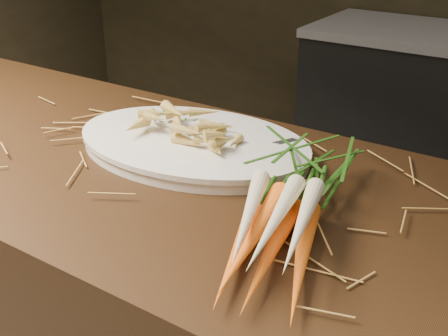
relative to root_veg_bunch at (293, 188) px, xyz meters
name	(u,v)px	position (x,y,z in m)	size (l,w,h in m)	color
straw_bedding	(210,177)	(-0.18, 0.02, -0.04)	(1.40, 0.60, 0.02)	#A67F3E
root_veg_bunch	(293,188)	(0.00, 0.00, 0.00)	(0.30, 0.55, 0.10)	#EF570D
serving_platter	(192,146)	(-0.29, 0.11, -0.03)	(0.51, 0.34, 0.03)	white
roasted_veg_heap	(192,128)	(-0.29, 0.11, 0.01)	(0.25, 0.18, 0.06)	#B08F41
serving_fork	(266,161)	(-0.11, 0.10, -0.02)	(0.02, 0.19, 0.00)	silver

